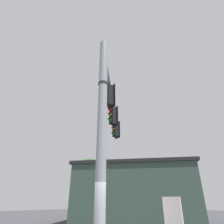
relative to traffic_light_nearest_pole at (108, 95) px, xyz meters
The scene contains 8 objects.
signal_pole 3.30m from the traffic_light_nearest_pole, 137.36° to the left, with size 0.31×0.31×7.81m, color gray.
mast_arm 1.89m from the traffic_light_nearest_pole, 43.58° to the right, with size 0.17×0.17×7.46m, color gray.
traffic_light_nearest_pole is the anchor object (origin of this frame).
traffic_light_mid_inner 2.39m from the traffic_light_nearest_pole, 43.07° to the right, with size 0.54×0.49×1.31m.
traffic_light_mid_outer 4.77m from the traffic_light_nearest_pole, 43.07° to the right, with size 0.54×0.49×1.31m.
street_name_sign 1.89m from the traffic_light_nearest_pole, 137.42° to the left, with size 0.98×0.93×0.22m.
storefront_building 13.79m from the traffic_light_nearest_pole, 49.11° to the right, with size 13.51×13.12×5.42m.
tree_by_storefront 13.06m from the traffic_light_nearest_pole, 28.53° to the right, with size 3.15×3.15×6.02m.
Camera 1 is at (-4.64, 3.24, 2.06)m, focal length 29.85 mm.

